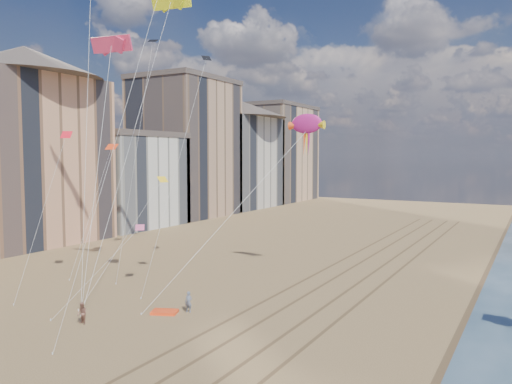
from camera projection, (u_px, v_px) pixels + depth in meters
tracks at (326, 293)px, 46.16m from camera, size 7.68×120.00×0.01m
buildings at (167, 152)px, 99.85m from camera, size 34.72×131.35×29.00m
grounded_kite at (165, 312)px, 40.32m from camera, size 2.38×1.99×0.23m
show_kite at (306, 124)px, 50.93m from camera, size 5.21×9.31×24.19m
kite_flyer_a at (189, 302)px, 40.61m from camera, size 0.67×0.49×1.70m
kite_flyer_b at (82, 313)px, 37.67m from camera, size 0.91×0.77×1.67m
small_kites at (141, 99)px, 48.03m from camera, size 19.33×14.22×20.84m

